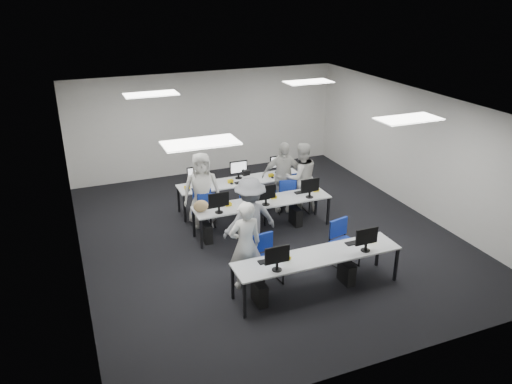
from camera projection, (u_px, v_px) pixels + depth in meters
name	position (u px, v px, depth m)	size (l,w,h in m)	color
room	(266.00, 173.00, 10.84)	(9.00, 9.02, 3.00)	black
ceiling_panels	(267.00, 105.00, 10.26)	(5.20, 4.60, 0.02)	white
desk_front	(318.00, 258.00, 9.11)	(3.20, 0.70, 0.73)	silver
desk_mid	(263.00, 204.00, 11.33)	(3.20, 0.70, 0.73)	silver
desk_back	(241.00, 182.00, 12.52)	(3.20, 0.70, 0.73)	silver
equipment_front	(308.00, 275.00, 9.15)	(2.51, 0.41, 1.19)	#0C509F
equipment_mid	(255.00, 218.00, 11.37)	(2.91, 0.41, 1.19)	white
equipment_back	(248.00, 193.00, 12.73)	(2.91, 0.41, 1.19)	white
chair_0	(267.00, 268.00, 9.51)	(0.51, 0.55, 0.94)	navy
chair_1	(344.00, 251.00, 10.08)	(0.56, 0.59, 0.95)	navy
chair_2	(202.00, 216.00, 11.61)	(0.59, 0.61, 0.92)	navy
chair_3	(255.00, 211.00, 11.89)	(0.53, 0.56, 0.88)	navy
chair_4	(298.00, 201.00, 12.43)	(0.50, 0.54, 0.95)	navy
chair_5	(207.00, 214.00, 11.78)	(0.54, 0.57, 0.87)	navy
chair_6	(248.00, 206.00, 12.20)	(0.54, 0.57, 0.86)	navy
chair_7	(286.00, 200.00, 12.47)	(0.53, 0.56, 0.90)	navy
handbag	(201.00, 206.00, 10.76)	(0.33, 0.21, 0.27)	#9E8751
student_0	(245.00, 245.00, 9.15)	(0.63, 0.42, 1.74)	beige
student_1	(301.00, 177.00, 12.28)	(0.86, 0.67, 1.77)	beige
student_2	(202.00, 190.00, 11.53)	(0.87, 0.57, 1.78)	beige
student_3	(283.00, 177.00, 12.31)	(1.04, 0.43, 1.78)	beige
photographer	(250.00, 219.00, 10.11)	(1.15, 0.66, 1.78)	slate
dslr_camera	(246.00, 173.00, 9.89)	(0.14, 0.18, 0.10)	black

